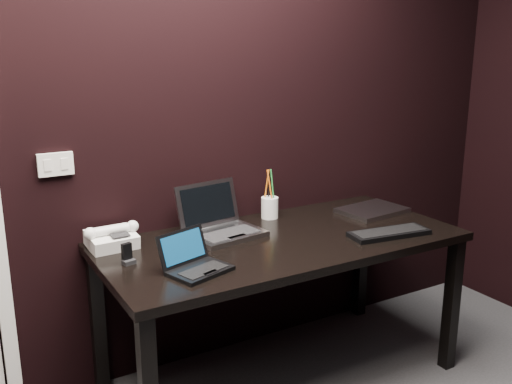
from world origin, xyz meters
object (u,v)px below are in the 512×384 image
desk_phone (112,238)px  pen_cup (270,207)px  ext_keyboard (389,233)px  silver_laptop (221,226)px  mobile_phone (127,256)px  desk (281,253)px  netbook (195,264)px  closed_laptop (372,210)px

desk_phone → pen_cup: (0.85, 0.03, 0.02)m
desk_phone → pen_cup: size_ratio=0.96×
ext_keyboard → pen_cup: (-0.35, 0.53, 0.05)m
silver_laptop → pen_cup: (0.34, 0.11, 0.02)m
ext_keyboard → mobile_phone: 1.22m
desk → pen_cup: (0.12, 0.30, 0.14)m
netbook → ext_keyboard: size_ratio=0.71×
mobile_phone → desk: bearing=-3.8°
desk → ext_keyboard: 0.52m
desk → closed_laptop: bearing=9.3°
desk → ext_keyboard: ext_keyboard is taller
closed_laptop → pen_cup: bearing=160.2°
ext_keyboard → silver_laptop: bearing=149.0°
mobile_phone → ext_keyboard: bearing=-13.1°
desk_phone → pen_cup: pen_cup is taller
closed_laptop → pen_cup: size_ratio=1.41×
desk → silver_laptop: size_ratio=4.46×
silver_laptop → netbook: bearing=-129.8°
mobile_phone → pen_cup: (0.84, 0.25, 0.03)m
silver_laptop → desk: bearing=-39.3°
desk → closed_laptop: (0.65, 0.11, 0.09)m
closed_laptop → mobile_phone: size_ratio=4.24×
silver_laptop → closed_laptop: (0.88, -0.08, -0.03)m
desk → netbook: size_ratio=5.85×
ext_keyboard → closed_laptop: ext_keyboard is taller
ext_keyboard → closed_laptop: bearing=60.7°
silver_laptop → pen_cup: bearing=18.4°
ext_keyboard → mobile_phone: bearing=166.9°
closed_laptop → silver_laptop: bearing=174.9°
closed_laptop → netbook: bearing=-166.9°
desk → silver_laptop: bearing=140.7°
desk → ext_keyboard: (0.46, -0.23, 0.09)m
netbook → desk_phone: bearing=115.9°
silver_laptop → desk_phone: size_ratio=1.52×
pen_cup → mobile_phone: bearing=-163.5°
ext_keyboard → pen_cup: 0.63m
desk_phone → mobile_phone: 0.22m
netbook → desk: bearing=17.7°
pen_cup → desk: bearing=-111.1°
netbook → silver_laptop: 0.46m
mobile_phone → desk_phone: bearing=90.2°
netbook → silver_laptop: bearing=50.2°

